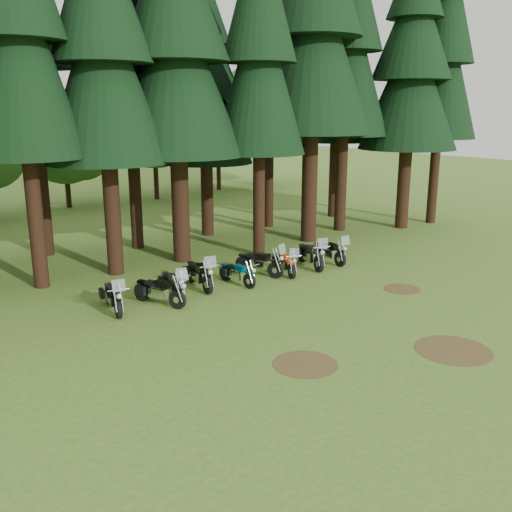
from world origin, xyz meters
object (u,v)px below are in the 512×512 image
(motorcycle_2, at_px, (172,284))
(motorcycle_6, at_px, (285,263))
(motorcycle_1, at_px, (160,292))
(motorcycle_8, at_px, (329,252))
(motorcycle_0, at_px, (113,298))
(motorcycle_3, at_px, (199,275))
(motorcycle_4, at_px, (237,274))
(motorcycle_5, at_px, (259,264))
(motorcycle_7, at_px, (311,256))

(motorcycle_2, height_order, motorcycle_6, motorcycle_6)
(motorcycle_1, bearing_deg, motorcycle_8, -19.31)
(motorcycle_0, distance_m, motorcycle_3, 3.76)
(motorcycle_3, height_order, motorcycle_6, motorcycle_3)
(motorcycle_0, distance_m, motorcycle_8, 10.36)
(motorcycle_8, bearing_deg, motorcycle_0, -174.16)
(motorcycle_3, bearing_deg, motorcycle_8, 7.11)
(motorcycle_2, height_order, motorcycle_4, motorcycle_2)
(motorcycle_3, height_order, motorcycle_8, motorcycle_3)
(motorcycle_2, bearing_deg, motorcycle_5, 10.57)
(motorcycle_7, relative_size, motorcycle_8, 1.05)
(motorcycle_8, bearing_deg, motorcycle_2, -175.80)
(motorcycle_4, bearing_deg, motorcycle_6, -6.59)
(motorcycle_2, height_order, motorcycle_8, motorcycle_8)
(motorcycle_3, relative_size, motorcycle_4, 1.21)
(motorcycle_2, relative_size, motorcycle_5, 0.90)
(motorcycle_5, xyz_separation_m, motorcycle_7, (2.54, -0.44, 0.02))
(motorcycle_5, bearing_deg, motorcycle_0, 164.18)
(motorcycle_8, bearing_deg, motorcycle_7, -172.22)
(motorcycle_1, bearing_deg, motorcycle_7, -19.19)
(motorcycle_5, bearing_deg, motorcycle_4, 179.43)
(motorcycle_0, bearing_deg, motorcycle_2, 17.24)
(motorcycle_2, distance_m, motorcycle_4, 2.73)
(motorcycle_4, bearing_deg, motorcycle_2, 166.24)
(motorcycle_4, distance_m, motorcycle_7, 4.04)
(motorcycle_5, distance_m, motorcycle_8, 3.74)
(motorcycle_2, height_order, motorcycle_3, motorcycle_3)
(motorcycle_0, distance_m, motorcycle_4, 5.15)
(motorcycle_1, bearing_deg, motorcycle_4, -17.62)
(motorcycle_4, bearing_deg, motorcycle_1, 178.37)
(motorcycle_6, bearing_deg, motorcycle_5, 171.54)
(motorcycle_3, bearing_deg, motorcycle_1, -148.84)
(motorcycle_5, height_order, motorcycle_8, motorcycle_5)
(motorcycle_5, height_order, motorcycle_6, motorcycle_5)
(motorcycle_1, distance_m, motorcycle_4, 3.59)
(motorcycle_7, bearing_deg, motorcycle_2, -164.67)
(motorcycle_1, relative_size, motorcycle_3, 0.92)
(motorcycle_3, relative_size, motorcycle_7, 1.01)
(motorcycle_6, relative_size, motorcycle_8, 0.91)
(motorcycle_8, bearing_deg, motorcycle_6, -170.70)
(motorcycle_7, bearing_deg, motorcycle_4, -160.98)
(motorcycle_0, relative_size, motorcycle_1, 1.00)
(motorcycle_4, relative_size, motorcycle_8, 0.88)
(motorcycle_1, xyz_separation_m, motorcycle_5, (5.08, 0.67, 0.01))
(motorcycle_0, height_order, motorcycle_2, motorcycle_0)
(motorcycle_5, xyz_separation_m, motorcycle_8, (3.71, -0.42, -0.01))
(motorcycle_0, relative_size, motorcycle_3, 0.92)
(motorcycle_0, distance_m, motorcycle_2, 2.46)
(motorcycle_5, distance_m, motorcycle_6, 1.12)
(motorcycle_4, distance_m, motorcycle_5, 1.57)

